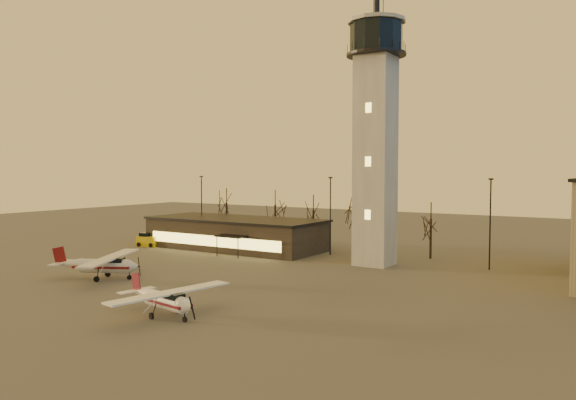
{
  "coord_description": "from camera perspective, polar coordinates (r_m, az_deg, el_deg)",
  "views": [
    {
      "loc": [
        26.41,
        -29.98,
        11.1
      ],
      "look_at": [
        -1.09,
        13.0,
        8.32
      ],
      "focal_mm": 35.0,
      "sensor_mm": 36.0,
      "label": 1
    }
  ],
  "objects": [
    {
      "name": "ground",
      "position": [
        41.46,
        -8.65,
        -12.44
      ],
      "size": [
        220.0,
        220.0,
        0.0
      ],
      "primitive_type": "plane",
      "color": "#43403D",
      "rests_on": "ground"
    },
    {
      "name": "control_tower",
      "position": [
        65.74,
        8.89,
        7.64
      ],
      "size": [
        6.8,
        6.8,
        32.6
      ],
      "color": "gray",
      "rests_on": "ground"
    },
    {
      "name": "terminal",
      "position": [
        79.13,
        -5.36,
        -3.38
      ],
      "size": [
        25.4,
        12.2,
        4.3
      ],
      "color": "black",
      "rests_on": "ground"
    },
    {
      "name": "light_poles",
      "position": [
        66.5,
        9.56,
        -1.83
      ],
      "size": [
        58.5,
        12.25,
        10.14
      ],
      "color": "black",
      "rests_on": "ground"
    },
    {
      "name": "tree_row",
      "position": [
        80.09,
        2.48,
        -0.58
      ],
      "size": [
        37.2,
        9.2,
        8.8
      ],
      "color": "black",
      "rests_on": "ground"
    },
    {
      "name": "cessna_front",
      "position": [
        43.78,
        -12.11,
        -10.3
      ],
      "size": [
        8.35,
        10.51,
        2.89
      ],
      "rotation": [
        0.0,
        0.0,
        -0.17
      ],
      "color": "white",
      "rests_on": "ground"
    },
    {
      "name": "cessna_rear",
      "position": [
        59.88,
        -17.95,
        -6.61
      ],
      "size": [
        9.59,
        11.36,
        3.31
      ],
      "rotation": [
        0.0,
        0.0,
        0.48
      ],
      "color": "silver",
      "rests_on": "ground"
    },
    {
      "name": "service_cart",
      "position": [
        83.72,
        -14.03,
        -4.07
      ],
      "size": [
        3.35,
        2.42,
        1.98
      ],
      "rotation": [
        0.0,
        0.0,
        0.17
      ],
      "color": "#C3A80B",
      "rests_on": "ground"
    }
  ]
}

